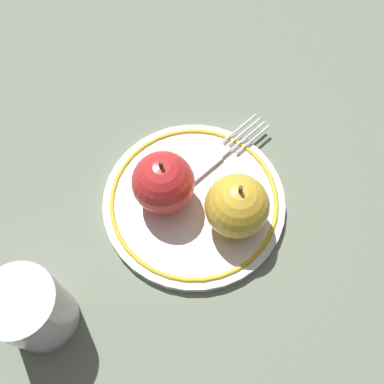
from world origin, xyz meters
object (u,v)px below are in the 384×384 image
apple_red_whole (163,183)px  drinking_glass (32,310)px  plate (192,202)px  fork (212,162)px  apple_second_whole (237,206)px

apple_red_whole → drinking_glass: apple_red_whole is taller
plate → fork: 0.06m
plate → fork: fork is taller
plate → drinking_glass: 0.22m
apple_red_whole → fork: size_ratio=0.46×
apple_second_whole → drinking_glass: (-0.00, -0.24, -0.00)m
fork → drinking_glass: size_ratio=1.89×
apple_second_whole → apple_red_whole: bearing=-138.3°
plate → apple_red_whole: 0.05m
apple_red_whole → drinking_glass: 0.19m
apple_red_whole → apple_second_whole: (0.07, 0.06, 0.00)m
apple_second_whole → fork: apple_second_whole is taller
plate → drinking_glass: size_ratio=2.38×
apple_second_whole → fork: bearing=168.9°
plate → fork: bearing=125.4°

